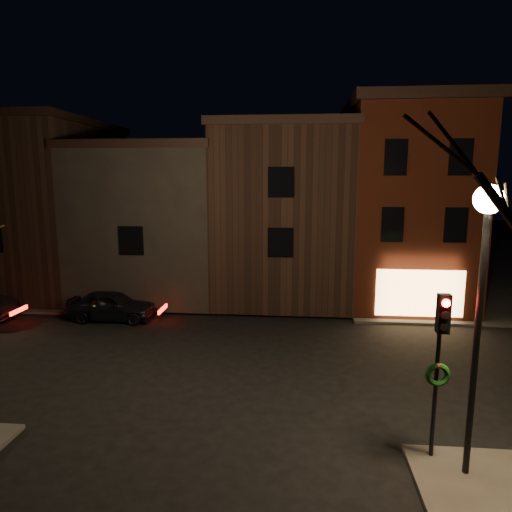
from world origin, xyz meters
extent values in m
plane|color=black|center=(0.00, 0.00, 0.00)|extent=(120.00, 120.00, 0.00)
cube|color=#2D2B28|center=(-20.00, 20.00, 0.06)|extent=(30.00, 30.00, 0.12)
cube|color=#40150B|center=(8.00, 9.50, 5.12)|extent=(6.00, 8.00, 10.00)
cube|color=black|center=(8.00, 9.50, 10.37)|extent=(6.50, 8.50, 0.50)
cube|color=#E5AC67|center=(8.00, 5.45, 1.42)|extent=(4.00, 0.12, 2.20)
cube|color=black|center=(1.50, 10.50, 4.62)|extent=(7.00, 10.00, 9.00)
cube|color=black|center=(1.50, 10.50, 9.32)|extent=(7.30, 10.30, 0.40)
cube|color=black|center=(-5.75, 10.50, 4.12)|extent=(7.50, 10.00, 8.00)
cube|color=black|center=(-5.75, 10.50, 8.32)|extent=(7.80, 10.30, 0.40)
cube|color=black|center=(-13.00, 10.50, 4.87)|extent=(7.00, 10.00, 9.50)
cube|color=black|center=(-13.00, 10.50, 9.82)|extent=(7.30, 10.30, 0.40)
cylinder|color=black|center=(6.20, -6.00, 3.12)|extent=(0.14, 0.14, 6.00)
sphere|color=#FFD18C|center=(6.20, -6.00, 6.30)|extent=(0.60, 0.60, 0.60)
cylinder|color=black|center=(5.60, -5.40, 2.12)|extent=(0.10, 0.10, 4.00)
cube|color=black|center=(5.60, -5.58, 3.72)|extent=(0.28, 0.22, 0.90)
cylinder|color=#FF0C07|center=(5.60, -5.70, 4.00)|extent=(0.18, 0.06, 0.18)
cylinder|color=black|center=(5.60, -5.70, 3.72)|extent=(0.18, 0.06, 0.18)
cylinder|color=black|center=(5.60, -5.70, 3.44)|extent=(0.18, 0.06, 0.18)
torus|color=#0C380F|center=(5.60, -5.49, 2.22)|extent=(0.58, 0.14, 0.58)
sphere|color=#990C0C|center=(5.60, -5.51, 2.44)|extent=(0.12, 0.12, 0.12)
imported|color=black|center=(-6.50, 4.50, 0.71)|extent=(4.19, 1.70, 1.42)
camera|label=1|loc=(2.32, -15.79, 6.74)|focal=32.00mm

